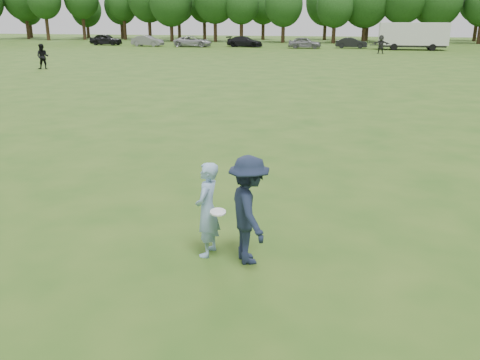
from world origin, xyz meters
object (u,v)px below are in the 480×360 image
(car_b, at_px, (147,41))
(player_far_d, at_px, (381,44))
(defender, at_px, (249,210))
(car_a, at_px, (106,39))
(car_e, at_px, (305,43))
(player_far_a, at_px, (43,57))
(car_f, at_px, (352,43))
(cargo_trailer, at_px, (413,35))
(car_c, at_px, (193,41))
(thrower, at_px, (207,210))
(car_d, at_px, (245,42))

(car_b, bearing_deg, player_far_d, -99.80)
(defender, height_order, car_a, defender)
(player_far_d, height_order, car_e, player_far_d)
(player_far_a, xyz_separation_m, car_b, (-3.79, 31.01, -0.26))
(car_f, relative_size, cargo_trailer, 0.44)
(car_c, bearing_deg, player_far_a, 173.49)
(car_b, bearing_deg, car_e, -86.00)
(car_f, bearing_deg, cargo_trailer, -102.35)
(car_e, xyz_separation_m, car_f, (5.83, 1.64, -0.05))
(car_e, height_order, car_f, car_e)
(car_f, bearing_deg, car_a, 92.62)
(car_e, relative_size, cargo_trailer, 0.46)
(player_far_a, xyz_separation_m, cargo_trailer, (30.69, 30.36, 0.81))
(car_c, bearing_deg, thrower, -164.31)
(player_far_d, relative_size, cargo_trailer, 0.22)
(player_far_d, bearing_deg, car_e, 144.67)
(thrower, xyz_separation_m, defender, (0.75, -0.10, 0.09))
(car_e, bearing_deg, defender, -176.05)
(car_b, relative_size, car_f, 1.09)
(player_far_d, xyz_separation_m, car_f, (-3.17, 9.26, -0.34))
(thrower, xyz_separation_m, car_b, (-24.95, 59.55, -0.13))
(player_far_a, height_order, car_a, player_far_a)
(car_e, bearing_deg, player_far_d, -130.45)
(defender, xyz_separation_m, car_e, (-4.29, 59.35, -0.22))
(defender, bearing_deg, car_b, -3.37)
(thrower, xyz_separation_m, car_c, (-18.47, 59.51, -0.14))
(player_far_a, bearing_deg, car_b, 82.62)
(car_a, height_order, car_b, car_a)
(player_far_a, height_order, cargo_trailer, cargo_trailer)
(thrower, xyz_separation_m, car_d, (-11.65, 60.73, -0.15))
(thrower, bearing_deg, car_d, -164.44)
(cargo_trailer, bearing_deg, player_far_d, -119.29)
(car_b, xyz_separation_m, car_d, (13.30, 1.19, -0.02))
(car_b, distance_m, car_e, 21.41)
(defender, distance_m, cargo_trailer, 59.65)
(defender, xyz_separation_m, car_c, (-19.22, 59.61, -0.23))
(player_far_a, distance_m, car_d, 33.58)
(car_b, bearing_deg, player_far_a, -168.24)
(thrower, height_order, car_f, thrower)
(defender, bearing_deg, thrower, 55.60)
(car_e, bearing_deg, car_b, 89.01)
(car_a, bearing_deg, car_e, -90.34)
(player_far_a, xyz_separation_m, car_c, (2.69, 30.97, -0.27))
(car_b, bearing_deg, thrower, -152.47)
(defender, bearing_deg, car_c, -8.80)
(player_far_a, distance_m, car_c, 31.09)
(car_d, xyz_separation_m, cargo_trailer, (21.17, -1.84, 1.08))
(car_e, bearing_deg, player_far_a, 149.97)
(car_a, height_order, car_c, car_a)
(car_c, distance_m, car_d, 6.94)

